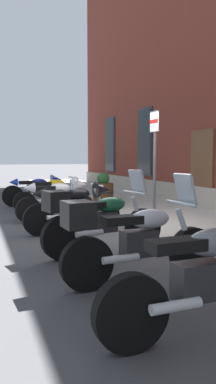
{
  "coord_description": "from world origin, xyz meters",
  "views": [
    {
      "loc": [
        7.34,
        -3.05,
        1.55
      ],
      "look_at": [
        -1.23,
        -0.05,
        0.7
      ],
      "focal_mm": 35.68,
      "sensor_mm": 36.0,
      "label": 1
    }
  ],
  "objects": [
    {
      "name": "barrel_planter",
      "position": [
        -4.23,
        0.83,
        0.5
      ],
      "size": [
        0.68,
        0.68,
        0.92
      ],
      "color": "brown",
      "rests_on": "sidewalk"
    },
    {
      "name": "motorcycle_yellow_naked",
      "position": [
        -3.06,
        -1.03,
        0.49
      ],
      "size": [
        0.62,
        2.14,
        0.99
      ],
      "color": "black",
      "rests_on": "ground_plane"
    },
    {
      "name": "ground_plane",
      "position": [
        0.0,
        0.0,
        0.0
      ],
      "size": [
        140.0,
        140.0,
        0.0
      ],
      "primitive_type": "plane",
      "color": "#424244"
    },
    {
      "name": "sidewalk",
      "position": [
        0.0,
        1.52,
        0.06
      ],
      "size": [
        33.12,
        3.04,
        0.12
      ],
      "primitive_type": "cube",
      "color": "gray",
      "rests_on": "ground_plane"
    },
    {
      "name": "motorcycle_white_sport",
      "position": [
        -1.69,
        -1.15,
        0.57
      ],
      "size": [
        0.63,
        1.97,
        1.04
      ],
      "color": "black",
      "rests_on": "ground_plane"
    },
    {
      "name": "motorcycle_black_sport",
      "position": [
        -0.12,
        -1.12,
        0.57
      ],
      "size": [
        0.62,
        2.05,
        1.04
      ],
      "color": "black",
      "rests_on": "ground_plane"
    },
    {
      "name": "motorcycle_silver_touring",
      "position": [
        3.17,
        -1.25,
        0.56
      ],
      "size": [
        0.62,
        2.1,
        1.34
      ],
      "color": "black",
      "rests_on": "ground_plane"
    },
    {
      "name": "motorcycle_grey_naked",
      "position": [
        4.62,
        -1.22,
        0.49
      ],
      "size": [
        0.62,
        2.02,
        1.01
      ],
      "color": "black",
      "rests_on": "ground_plane"
    },
    {
      "name": "motorcycle_blue_sport",
      "position": [
        -4.74,
        -1.17,
        0.54
      ],
      "size": [
        0.62,
        2.11,
        0.98
      ],
      "color": "black",
      "rests_on": "ground_plane"
    },
    {
      "name": "motorcycle_green_touring",
      "position": [
        1.7,
        -1.22,
        0.56
      ],
      "size": [
        0.8,
        2.14,
        1.34
      ],
      "color": "black",
      "rests_on": "ground_plane"
    },
    {
      "name": "parking_sign",
      "position": [
        -0.19,
        0.65,
        1.69
      ],
      "size": [
        0.36,
        0.07,
        2.43
      ],
      "color": "#4C4C51",
      "rests_on": "sidewalk"
    }
  ]
}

